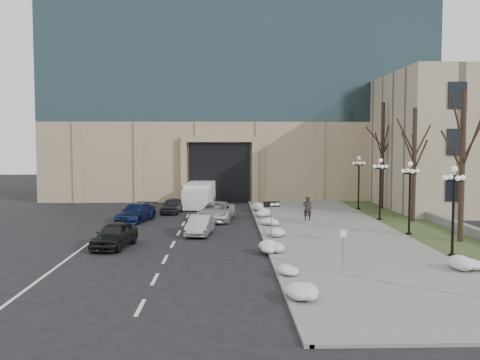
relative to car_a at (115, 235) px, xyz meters
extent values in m
plane|color=black|center=(9.70, -9.15, -0.72)|extent=(160.00, 160.00, 0.00)
cube|color=gray|center=(13.20, 4.85, -0.66)|extent=(9.00, 40.00, 0.12)
cube|color=gray|center=(8.70, 4.85, -0.65)|extent=(0.30, 40.00, 0.14)
cube|color=#354422|center=(19.70, 4.85, -0.67)|extent=(4.00, 40.00, 0.10)
cube|color=gray|center=(21.70, 6.85, -0.37)|extent=(0.50, 30.00, 0.70)
cube|color=tan|center=(7.70, 32.85, 3.28)|extent=(40.00, 20.00, 8.00)
cube|color=black|center=(5.70, 23.85, 2.28)|extent=(6.00, 2.50, 6.00)
cube|color=tan|center=(5.70, 22.45, 5.58)|extent=(7.50, 0.60, 0.60)
cube|color=tan|center=(2.20, 22.45, 2.28)|extent=(0.60, 0.60, 6.00)
cube|color=tan|center=(9.20, 22.45, 2.28)|extent=(0.60, 0.60, 6.00)
cube|color=slate|center=(7.70, 34.85, 21.28)|extent=(40.00, 24.00, 28.00)
cube|color=black|center=(23.70, 9.85, 1.78)|extent=(1.40, 0.25, 2.00)
cube|color=black|center=(23.70, 9.85, 5.28)|extent=(1.40, 0.25, 2.00)
cube|color=black|center=(23.70, 9.85, 8.78)|extent=(1.40, 0.25, 2.00)
imported|color=black|center=(0.00, 0.00, 0.00)|extent=(2.34, 4.45, 1.44)
imported|color=#B3B5BB|center=(4.65, 4.06, -0.08)|extent=(1.84, 4.02, 1.28)
imported|color=navy|center=(-0.47, 10.10, -0.06)|extent=(2.94, 4.88, 1.32)
imported|color=silver|center=(5.59, 10.23, 0.00)|extent=(3.06, 5.46, 1.44)
imported|color=#302F34|center=(1.77, 14.82, -0.08)|extent=(1.86, 3.88, 1.28)
imported|color=black|center=(12.42, 9.42, 0.31)|extent=(0.67, 0.44, 1.82)
cube|color=silver|center=(3.92, 19.76, 0.37)|extent=(2.75, 5.62, 2.19)
cube|color=silver|center=(3.71, 16.48, 0.26)|extent=(2.41, 1.90, 1.75)
cylinder|color=black|center=(2.63, 16.77, -0.34)|extent=(0.32, 0.78, 0.77)
cylinder|color=black|center=(4.81, 16.63, -0.34)|extent=(0.32, 0.78, 0.77)
cylinder|color=black|center=(2.93, 21.47, -0.34)|extent=(0.32, 0.78, 0.77)
cylinder|color=black|center=(5.11, 21.33, -0.34)|extent=(0.32, 0.78, 0.77)
cylinder|color=slate|center=(8.84, -0.70, 0.59)|extent=(0.06, 0.06, 2.62)
cube|color=black|center=(8.84, -0.70, 1.80)|extent=(0.93, 0.32, 0.32)
cube|color=white|center=(8.99, -0.68, 1.80)|extent=(0.44, 0.14, 0.12)
cone|color=white|center=(9.23, -0.61, 1.80)|extent=(0.29, 0.32, 0.26)
cylinder|color=slate|center=(11.64, -6.19, 0.27)|extent=(0.05, 0.05, 1.99)
cube|color=white|center=(11.64, -6.19, 1.08)|extent=(0.42, 0.17, 0.43)
cube|color=black|center=(11.64, -6.21, 1.08)|extent=(0.36, 0.13, 0.38)
cube|color=white|center=(11.64, -6.22, 1.08)|extent=(0.31, 0.11, 0.33)
ellipsoid|color=silver|center=(9.27, -10.73, -0.42)|extent=(1.10, 1.60, 0.36)
ellipsoid|color=silver|center=(8.82, -6.75, -0.42)|extent=(1.10, 1.60, 0.36)
ellipsoid|color=silver|center=(8.82, -2.14, -0.42)|extent=(1.10, 1.60, 0.36)
ellipsoid|color=silver|center=(9.30, 2.58, -0.42)|extent=(1.10, 1.60, 0.36)
ellipsoid|color=silver|center=(9.30, 6.92, -0.42)|extent=(1.10, 1.60, 0.36)
ellipsoid|color=silver|center=(9.38, 11.59, -0.42)|extent=(1.10, 1.60, 0.36)
ellipsoid|color=silver|center=(9.07, 15.43, -0.42)|extent=(1.10, 1.60, 0.36)
ellipsoid|color=silver|center=(17.21, -6.34, -0.42)|extent=(1.10, 1.60, 0.36)
cylinder|color=black|center=(18.00, -3.15, -0.62)|extent=(0.36, 0.36, 0.20)
cylinder|color=black|center=(18.00, -3.15, 1.28)|extent=(0.14, 0.14, 4.00)
cylinder|color=black|center=(18.00, -3.15, 3.28)|extent=(0.10, 0.90, 0.10)
cylinder|color=black|center=(18.00, -3.15, 3.28)|extent=(0.90, 0.10, 0.10)
sphere|color=white|center=(18.00, -3.15, 3.88)|extent=(0.32, 0.32, 0.32)
sphere|color=white|center=(18.45, -3.15, 3.43)|extent=(0.28, 0.28, 0.28)
sphere|color=white|center=(17.55, -3.15, 3.43)|extent=(0.28, 0.28, 0.28)
sphere|color=white|center=(18.00, -2.70, 3.43)|extent=(0.28, 0.28, 0.28)
sphere|color=white|center=(18.00, -3.60, 3.43)|extent=(0.28, 0.28, 0.28)
cylinder|color=black|center=(18.00, 3.35, -0.62)|extent=(0.36, 0.36, 0.20)
cylinder|color=black|center=(18.00, 3.35, 1.28)|extent=(0.14, 0.14, 4.00)
cylinder|color=black|center=(18.00, 3.35, 3.28)|extent=(0.10, 0.90, 0.10)
cylinder|color=black|center=(18.00, 3.35, 3.28)|extent=(0.90, 0.10, 0.10)
sphere|color=white|center=(18.00, 3.35, 3.88)|extent=(0.32, 0.32, 0.32)
sphere|color=white|center=(18.45, 3.35, 3.43)|extent=(0.28, 0.28, 0.28)
sphere|color=white|center=(17.55, 3.35, 3.43)|extent=(0.28, 0.28, 0.28)
sphere|color=white|center=(18.00, 3.80, 3.43)|extent=(0.28, 0.28, 0.28)
sphere|color=white|center=(18.00, 2.90, 3.43)|extent=(0.28, 0.28, 0.28)
cylinder|color=black|center=(18.00, 9.85, -0.62)|extent=(0.36, 0.36, 0.20)
cylinder|color=black|center=(18.00, 9.85, 1.28)|extent=(0.14, 0.14, 4.00)
cylinder|color=black|center=(18.00, 9.85, 3.28)|extent=(0.10, 0.90, 0.10)
cylinder|color=black|center=(18.00, 9.85, 3.28)|extent=(0.90, 0.10, 0.10)
sphere|color=white|center=(18.00, 9.85, 3.88)|extent=(0.32, 0.32, 0.32)
sphere|color=white|center=(18.45, 9.85, 3.43)|extent=(0.28, 0.28, 0.28)
sphere|color=white|center=(17.55, 9.85, 3.43)|extent=(0.28, 0.28, 0.28)
sphere|color=white|center=(18.00, 10.30, 3.43)|extent=(0.28, 0.28, 0.28)
sphere|color=white|center=(18.00, 9.40, 3.43)|extent=(0.28, 0.28, 0.28)
cylinder|color=black|center=(18.00, 16.35, -0.62)|extent=(0.36, 0.36, 0.20)
cylinder|color=black|center=(18.00, 16.35, 1.28)|extent=(0.14, 0.14, 4.00)
cylinder|color=black|center=(18.00, 16.35, 3.28)|extent=(0.10, 0.90, 0.10)
cylinder|color=black|center=(18.00, 16.35, 3.28)|extent=(0.90, 0.10, 0.10)
sphere|color=white|center=(18.00, 16.35, 3.88)|extent=(0.32, 0.32, 0.32)
sphere|color=white|center=(18.45, 16.35, 3.43)|extent=(0.28, 0.28, 0.28)
sphere|color=white|center=(17.55, 16.35, 3.43)|extent=(0.28, 0.28, 0.28)
sphere|color=white|center=(18.00, 16.80, 3.43)|extent=(0.28, 0.28, 0.28)
sphere|color=white|center=(18.00, 15.90, 3.43)|extent=(0.28, 0.28, 0.28)
cylinder|color=black|center=(20.20, 0.85, 3.78)|extent=(0.32, 0.32, 9.00)
cylinder|color=black|center=(20.20, 8.85, 3.53)|extent=(0.32, 0.32, 8.50)
cylinder|color=black|center=(20.20, 16.85, 4.03)|extent=(0.32, 0.32, 9.50)
camera|label=1|loc=(6.29, -30.11, 5.22)|focal=40.00mm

